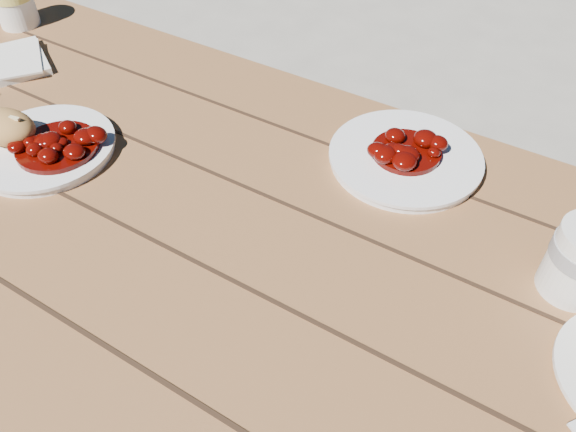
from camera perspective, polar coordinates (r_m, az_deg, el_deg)
The scene contains 8 objects.
picnic_table at distance 0.93m, azimuth -4.23°, elevation -8.33°, with size 2.00×1.55×0.75m.
main_plate at distance 1.01m, azimuth -23.47°, elevation 6.28°, with size 0.22×0.22×0.02m, color white.
goulash_stew at distance 0.98m, azimuth -22.61°, elevation 7.24°, with size 0.13×0.13×0.04m, color #4F0602, non-canonical shape.
bread_roll at distance 1.02m, azimuth -26.83°, elevation 8.09°, with size 0.11×0.07×0.06m, color tan.
napkin_stack at distance 1.28m, azimuth -26.78°, elevation 13.64°, with size 0.15×0.15×0.01m, color white.
second_plate at distance 0.93m, azimuth 11.80°, elevation 5.76°, with size 0.24×0.24×0.02m, color white.
second_stew at distance 0.91m, azimuth 12.07°, elevation 7.17°, with size 0.11×0.11×0.04m, color #4F0602, non-canonical shape.
second_cup at distance 1.42m, azimuth -26.11°, elevation 18.97°, with size 0.08×0.08×0.10m, color white.
Camera 1 is at (0.35, -0.43, 1.34)m, focal length 35.00 mm.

